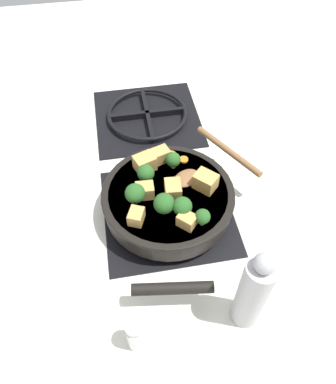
{
  "coord_description": "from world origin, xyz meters",
  "views": [
    {
      "loc": [
        -0.09,
        -0.53,
        0.74
      ],
      "look_at": [
        0.0,
        0.0,
        0.08
      ],
      "focal_mm": 35.0,
      "sensor_mm": 36.0,
      "label": 1
    }
  ],
  "objects_px": {
    "wooden_spoon": "(210,163)",
    "salt_shaker": "(136,335)",
    "pepper_mill": "(253,292)",
    "skillet_pan": "(168,199)"
  },
  "relations": [
    {
      "from": "wooden_spoon",
      "to": "pepper_mill",
      "type": "height_order",
      "value": "pepper_mill"
    },
    {
      "from": "pepper_mill",
      "to": "skillet_pan",
      "type": "bearing_deg",
      "value": 111.03
    },
    {
      "from": "skillet_pan",
      "to": "wooden_spoon",
      "type": "distance_m",
      "value": 0.14
    },
    {
      "from": "pepper_mill",
      "to": "salt_shaker",
      "type": "xyz_separation_m",
      "value": [
        -0.22,
        -0.02,
        -0.07
      ]
    },
    {
      "from": "skillet_pan",
      "to": "pepper_mill",
      "type": "relative_size",
      "value": 1.74
    },
    {
      "from": "wooden_spoon",
      "to": "salt_shaker",
      "type": "xyz_separation_m",
      "value": [
        -0.23,
        -0.36,
        -0.04
      ]
    },
    {
      "from": "skillet_pan",
      "to": "wooden_spoon",
      "type": "relative_size",
      "value": 1.82
    },
    {
      "from": "skillet_pan",
      "to": "wooden_spoon",
      "type": "xyz_separation_m",
      "value": [
        0.11,
        0.07,
        0.03
      ]
    },
    {
      "from": "salt_shaker",
      "to": "wooden_spoon",
      "type": "bearing_deg",
      "value": 57.83
    },
    {
      "from": "wooden_spoon",
      "to": "salt_shaker",
      "type": "height_order",
      "value": "wooden_spoon"
    }
  ]
}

